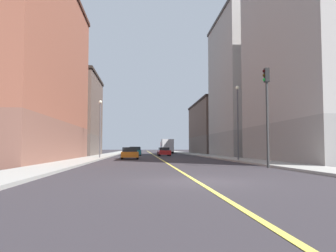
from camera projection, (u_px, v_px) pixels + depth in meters
ground_plane at (197, 181)px, 12.89m from camera, size 400.00×400.00×0.00m
sidewalk_left at (195, 154)px, 62.24m from camera, size 2.84×168.00×0.15m
sidewalk_right at (110, 154)px, 61.05m from camera, size 2.84×168.00×0.15m
lane_center_stripe at (153, 155)px, 61.64m from camera, size 0.16×154.00×0.01m
building_left_near at (318, 54)px, 30.23m from camera, size 9.06×17.37×19.21m
building_left_mid at (248, 86)px, 50.07m from camera, size 9.06×15.69×20.56m
building_left_far at (217, 128)px, 70.43m from camera, size 9.06×22.55×10.64m
building_right_corner at (21, 68)px, 32.06m from camera, size 9.06×24.44×17.63m
building_right_midblock at (69, 115)px, 53.65m from camera, size 9.06×14.40×12.73m
traffic_light_left_near at (267, 103)px, 21.66m from camera, size 0.40×0.32×6.37m
street_lamp_left_near at (238, 115)px, 31.82m from camera, size 0.36×0.36×6.95m
street_lamp_right_near at (100, 122)px, 39.19m from camera, size 0.36×0.36×6.58m
car_red at (164, 152)px, 52.41m from camera, size 1.92×4.14×1.30m
car_blue at (137, 151)px, 70.33m from camera, size 1.98×4.59×1.36m
car_teal at (135, 151)px, 54.09m from camera, size 1.97×4.01×1.42m
car_orange at (130, 153)px, 38.30m from camera, size 2.04×4.08×1.32m
box_truck at (167, 146)px, 73.86m from camera, size 2.53×6.85×3.06m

